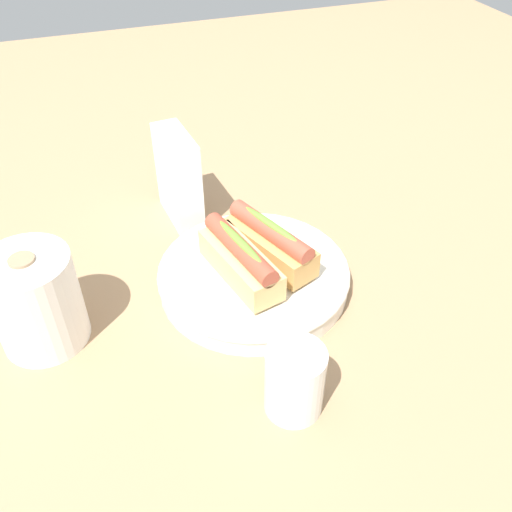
{
  "coord_description": "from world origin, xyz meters",
  "views": [
    {
      "loc": [
        -0.57,
        0.19,
        0.55
      ],
      "look_at": [
        -0.01,
        -0.0,
        0.05
      ],
      "focal_mm": 38.73,
      "sensor_mm": 36.0,
      "label": 1
    }
  ],
  "objects_px": {
    "serving_bowl": "(256,275)",
    "paper_towel_roll": "(36,301)",
    "napkin_box": "(178,177)",
    "hotdog_back": "(240,260)",
    "hotdog_front": "(271,244)",
    "water_glass": "(295,383)"
  },
  "relations": [
    {
      "from": "hotdog_back",
      "to": "water_glass",
      "type": "bearing_deg",
      "value": 179.47
    },
    {
      "from": "hotdog_front",
      "to": "napkin_box",
      "type": "bearing_deg",
      "value": 24.14
    },
    {
      "from": "napkin_box",
      "to": "hotdog_front",
      "type": "bearing_deg",
      "value": -161.45
    },
    {
      "from": "hotdog_back",
      "to": "paper_towel_roll",
      "type": "distance_m",
      "value": 0.27
    },
    {
      "from": "water_glass",
      "to": "paper_towel_roll",
      "type": "bearing_deg",
      "value": 52.06
    },
    {
      "from": "hotdog_front",
      "to": "napkin_box",
      "type": "height_order",
      "value": "napkin_box"
    },
    {
      "from": "napkin_box",
      "to": "water_glass",
      "type": "bearing_deg",
      "value": 179.01
    },
    {
      "from": "water_glass",
      "to": "paper_towel_roll",
      "type": "distance_m",
      "value": 0.34
    },
    {
      "from": "serving_bowl",
      "to": "paper_towel_roll",
      "type": "xyz_separation_m",
      "value": [
        -0.0,
        0.29,
        0.05
      ]
    },
    {
      "from": "serving_bowl",
      "to": "napkin_box",
      "type": "height_order",
      "value": "napkin_box"
    },
    {
      "from": "paper_towel_roll",
      "to": "napkin_box",
      "type": "height_order",
      "value": "napkin_box"
    },
    {
      "from": "serving_bowl",
      "to": "hotdog_front",
      "type": "bearing_deg",
      "value": -70.8
    },
    {
      "from": "hotdog_back",
      "to": "paper_towel_roll",
      "type": "height_order",
      "value": "paper_towel_roll"
    },
    {
      "from": "napkin_box",
      "to": "hotdog_back",
      "type": "bearing_deg",
      "value": -176.21
    },
    {
      "from": "serving_bowl",
      "to": "hotdog_back",
      "type": "height_order",
      "value": "hotdog_back"
    },
    {
      "from": "serving_bowl",
      "to": "napkin_box",
      "type": "bearing_deg",
      "value": 16.72
    },
    {
      "from": "hotdog_front",
      "to": "water_glass",
      "type": "height_order",
      "value": "hotdog_front"
    },
    {
      "from": "hotdog_back",
      "to": "paper_towel_roll",
      "type": "relative_size",
      "value": 1.17
    },
    {
      "from": "paper_towel_roll",
      "to": "hotdog_back",
      "type": "bearing_deg",
      "value": -91.05
    },
    {
      "from": "hotdog_back",
      "to": "hotdog_front",
      "type": "bearing_deg",
      "value": -70.8
    },
    {
      "from": "hotdog_front",
      "to": "hotdog_back",
      "type": "height_order",
      "value": "same"
    },
    {
      "from": "hotdog_front",
      "to": "paper_towel_roll",
      "type": "xyz_separation_m",
      "value": [
        -0.01,
        0.32,
        0.0
      ]
    }
  ]
}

